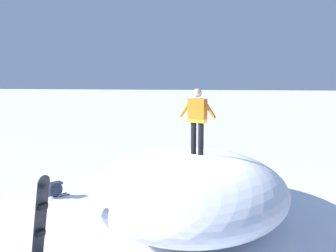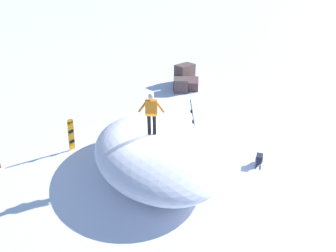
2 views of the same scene
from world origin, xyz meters
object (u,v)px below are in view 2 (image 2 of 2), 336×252
at_px(snowboarder_standing, 151,112).
at_px(backpack_near, 153,124).
at_px(backpack_far, 259,159).
at_px(snowboard_secondary_upright, 71,134).
at_px(snowboard_primary_upright, 193,115).

distance_m(snowboarder_standing, backpack_near, 4.50).
height_order(backpack_near, backpack_far, backpack_far).
relative_size(snowboard_secondary_upright, backpack_near, 3.20).
height_order(snowboarder_standing, snowboard_secondary_upright, snowboarder_standing).
height_order(snowboarder_standing, backpack_far, snowboarder_standing).
bearing_deg(snowboarder_standing, backpack_near, 75.45).
bearing_deg(snowboarder_standing, backpack_far, -11.63).
distance_m(snowboard_primary_upright, backpack_far, 4.03).
bearing_deg(backpack_far, backpack_near, 126.22).
height_order(snowboarder_standing, backpack_near, snowboarder_standing).
bearing_deg(backpack_far, snowboard_secondary_upright, 155.63).
relative_size(backpack_near, backpack_far, 0.73).
bearing_deg(backpack_near, backpack_far, -53.78).
bearing_deg(backpack_far, snowboard_primary_upright, 113.39).
xyz_separation_m(snowboard_secondary_upright, backpack_near, (3.99, 1.25, -0.67)).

